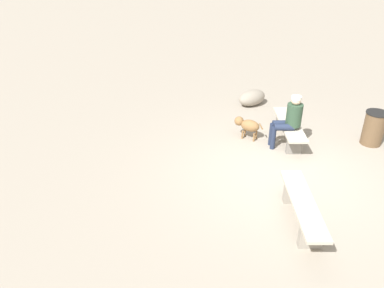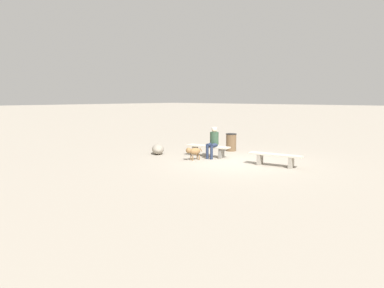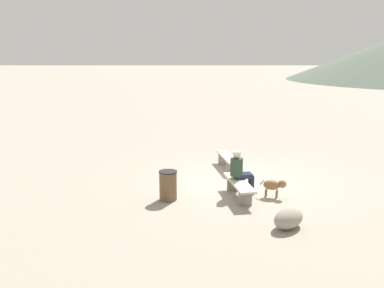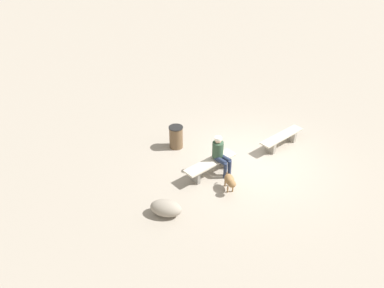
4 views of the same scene
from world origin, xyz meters
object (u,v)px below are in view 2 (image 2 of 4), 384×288
Objects in this scene: bench_left at (275,158)px; seated_person at (213,140)px; trash_bin at (231,142)px; boulder at (158,149)px; bench_right at (208,149)px; dog at (194,151)px.

bench_left is 1.55× the size of seated_person.
boulder is (1.86, 2.79, -0.18)m from trash_bin.
bench_left is 5.08m from boulder.
seated_person reaches higher than bench_right.
bench_right is 2.74× the size of dog.
dog is at bearing 83.36° from bench_right.
boulder reaches higher than bench_left.
seated_person is at bearing -176.28° from dog.
bench_left is 3.09m from dog.
dog is at bearing 178.54° from boulder.
boulder is (2.07, -0.05, -0.13)m from dog.
dog reaches higher than bench_right.
seated_person is 1.01m from dog.
bench_right is 2.17× the size of boulder.
seated_person reaches higher than trash_bin.
trash_bin is at bearing -39.57° from bench_left.
bench_right reaches higher than boulder.
boulder is at bearing 8.60° from seated_person.
seated_person reaches higher than dog.
seated_person is 1.42× the size of boulder.
trash_bin is at bearing -94.46° from bench_right.
seated_person is 1.80× the size of dog.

